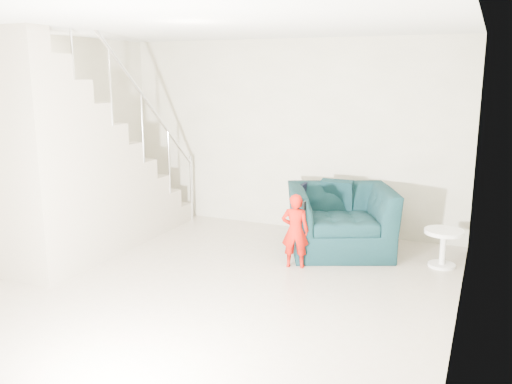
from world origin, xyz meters
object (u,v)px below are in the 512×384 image
at_px(side_table, 443,242).
at_px(staircase, 75,180).
at_px(armchair, 340,220).
at_px(toddler, 295,231).

xyz_separation_m(side_table, staircase, (-4.25, -1.31, 0.65)).
bearing_deg(staircase, armchair, 24.74).
relative_size(toddler, side_table, 1.96).
bearing_deg(side_table, toddler, -156.21).
bearing_deg(armchair, toddler, -137.33).
bearing_deg(staircase, toddler, 12.99).
relative_size(armchair, staircase, 0.35).
xyz_separation_m(toddler, staircase, (-2.66, -0.61, 0.51)).
relative_size(side_table, staircase, 0.12).
height_order(toddler, staircase, staircase).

